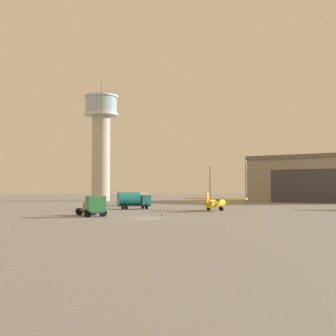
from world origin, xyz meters
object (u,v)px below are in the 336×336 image
control_tower (101,136)px  truck_fuel_tanker_teal (133,200)px  truck_flatbed_green (93,207)px  traffic_cone_near_left (163,213)px  truck_box_white (139,198)px  light_post_west (246,178)px  light_post_east (210,180)px  airplane_yellow (215,202)px

control_tower → truck_fuel_tanker_teal: 53.21m
truck_flatbed_green → traffic_cone_near_left: truck_flatbed_green is taller
truck_box_white → light_post_west: light_post_west is taller
control_tower → light_post_east: size_ratio=3.60×
light_post_west → control_tower: bearing=146.3°
control_tower → traffic_cone_near_left: size_ratio=53.66×
control_tower → airplane_yellow: control_tower is taller
control_tower → airplane_yellow: size_ratio=3.57×
truck_box_white → traffic_cone_near_left: (3.18, -33.42, -1.30)m
truck_fuel_tanker_teal → light_post_west: bearing=26.8°
airplane_yellow → traffic_cone_near_left: (-8.96, -10.51, -1.09)m
truck_fuel_tanker_teal → truck_flatbed_green: truck_fuel_tanker_teal is taller
light_post_east → traffic_cone_near_left: (-14.12, -48.06, -5.24)m
truck_fuel_tanker_teal → truck_box_white: size_ratio=0.91×
truck_box_white → light_post_east: 23.00m
truck_box_white → light_post_west: size_ratio=0.66×
truck_fuel_tanker_teal → truck_box_white: truck_fuel_tanker_teal is taller
control_tower → light_post_east: (28.26, -18.36, -12.86)m
truck_fuel_tanker_teal → light_post_west: 36.72m
traffic_cone_near_left → light_post_west: bearing=63.0°
truck_box_white → traffic_cone_near_left: size_ratio=10.35×
truck_flatbed_green → light_post_west: size_ratio=0.67×
light_post_east → truck_fuel_tanker_teal: bearing=-120.5°
light_post_east → airplane_yellow: bearing=-97.8°
traffic_cone_near_left → truck_flatbed_green: bearing=-169.9°
truck_fuel_tanker_teal → truck_box_white: (1.07, 16.51, -0.03)m
light_post_west → light_post_east: (-7.59, 5.52, -0.29)m
airplane_yellow → truck_box_white: size_ratio=1.45×
airplane_yellow → truck_box_white: 25.92m
light_post_west → airplane_yellow: bearing=-111.7°
control_tower → light_post_east: bearing=-33.0°
truck_box_white → traffic_cone_near_left: 33.59m
truck_flatbed_green → light_post_east: size_ratio=0.71×
airplane_yellow → light_post_east: (5.16, 37.55, 4.15)m
truck_box_white → light_post_west: 26.84m
airplane_yellow → traffic_cone_near_left: 13.86m
airplane_yellow → control_tower: bearing=52.5°
truck_box_white → light_post_west: (24.88, 9.13, 4.23)m
traffic_cone_near_left → truck_fuel_tanker_teal: bearing=104.1°
airplane_yellow → light_post_east: 38.13m
truck_fuel_tanker_teal → light_post_east: 36.37m
light_post_west → light_post_east: light_post_west is taller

